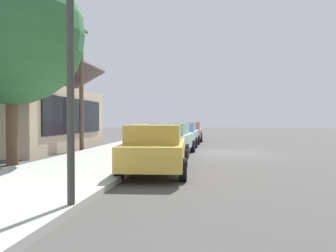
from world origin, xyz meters
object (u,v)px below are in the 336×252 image
(traffic_light_main, at_px, (126,24))
(utility_pole_wooden, at_px, (81,81))
(car_mustard, at_px, (156,148))
(car_coral, at_px, (190,131))
(shade_tree, at_px, (11,33))
(fire_hydrant_red, at_px, (162,138))
(car_seafoam, at_px, (172,139))
(car_skyblue, at_px, (183,134))

(traffic_light_main, height_order, utility_pole_wooden, utility_pole_wooden)
(car_mustard, height_order, utility_pole_wooden, utility_pole_wooden)
(car_mustard, bearing_deg, car_coral, -3.95)
(shade_tree, bearing_deg, fire_hydrant_red, -23.27)
(utility_pole_wooden, bearing_deg, car_coral, -30.17)
(car_mustard, distance_m, car_coral, 16.81)
(traffic_light_main, bearing_deg, car_coral, 0.17)
(utility_pole_wooden, distance_m, fire_hydrant_red, 6.83)
(car_seafoam, relative_size, car_skyblue, 1.05)
(car_mustard, xyz_separation_m, shade_tree, (1.23, 5.86, 4.29))
(car_skyblue, height_order, utility_pole_wooden, utility_pole_wooden)
(car_mustard, relative_size, fire_hydrant_red, 7.03)
(car_mustard, xyz_separation_m, car_coral, (16.81, -0.17, -0.00))
(car_skyblue, bearing_deg, car_mustard, -178.63)
(car_coral, height_order, fire_hydrant_red, car_coral)
(shade_tree, distance_m, utility_pole_wooden, 6.09)
(car_coral, bearing_deg, car_seafoam, 177.19)
(car_seafoam, height_order, fire_hydrant_red, car_seafoam)
(car_seafoam, xyz_separation_m, shade_tree, (-4.40, 5.75, 4.29))
(car_coral, height_order, shade_tree, shade_tree)
(car_seafoam, relative_size, traffic_light_main, 0.93)
(shade_tree, distance_m, fire_hydrant_red, 12.13)
(car_mustard, relative_size, car_coral, 1.02)
(car_seafoam, relative_size, shade_tree, 0.61)
(utility_pole_wooden, bearing_deg, car_seafoam, -106.39)
(fire_hydrant_red, bearing_deg, traffic_light_main, -174.22)
(car_skyblue, xyz_separation_m, utility_pole_wooden, (-4.14, 5.42, 3.11))
(car_skyblue, xyz_separation_m, traffic_light_main, (-16.18, -0.24, 2.67))
(shade_tree, bearing_deg, car_coral, -21.14)
(car_mustard, height_order, shade_tree, shade_tree)
(car_coral, relative_size, traffic_light_main, 0.95)
(car_coral, bearing_deg, shade_tree, 157.49)
(car_coral, xyz_separation_m, traffic_light_main, (-21.67, -0.06, 2.67))
(shade_tree, relative_size, fire_hydrant_red, 11.12)
(shade_tree, height_order, traffic_light_main, shade_tree)
(car_mustard, distance_m, shade_tree, 7.36)
(car_coral, bearing_deg, fire_hydrant_red, 161.81)
(shade_tree, xyz_separation_m, utility_pole_wooden, (5.96, -0.43, -1.18))
(car_coral, bearing_deg, utility_pole_wooden, 148.46)
(car_mustard, relative_size, car_skyblue, 1.08)
(shade_tree, bearing_deg, utility_pole_wooden, -4.14)
(car_mustard, distance_m, traffic_light_main, 5.55)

